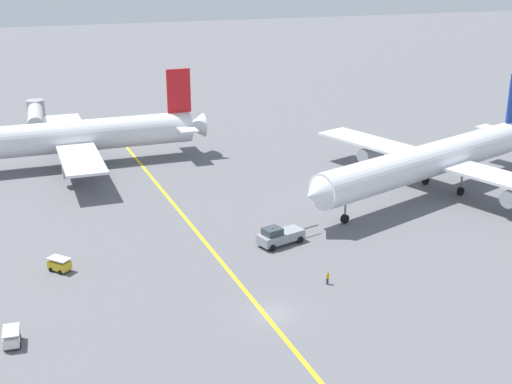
{
  "coord_description": "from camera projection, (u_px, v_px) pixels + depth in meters",
  "views": [
    {
      "loc": [
        -22.19,
        -61.31,
        37.07
      ],
      "look_at": [
        7.01,
        26.69,
        4.0
      ],
      "focal_mm": 48.51,
      "sensor_mm": 36.0,
      "label": 1
    }
  ],
  "objects": [
    {
      "name": "taxiway_stripe",
      "position": [
        233.0,
        276.0,
        82.35
      ],
      "size": [
        8.04,
        119.79,
        0.01
      ],
      "primitive_type": "cube",
      "rotation": [
        0.0,
        0.0,
        0.06
      ],
      "color": "yellow",
      "rests_on": "ground"
    },
    {
      "name": "gse_baggage_cart_trailing",
      "position": [
        12.0,
        337.0,
        67.74
      ],
      "size": [
        1.68,
        2.79,
        1.71
      ],
      "color": "silver",
      "rests_on": "ground"
    },
    {
      "name": "pushback_tug",
      "position": [
        280.0,
        236.0,
        90.64
      ],
      "size": [
        9.52,
        4.28,
        2.86
      ],
      "color": "gray",
      "rests_on": "ground"
    },
    {
      "name": "airliner_at_gate_left",
      "position": [
        61.0,
        138.0,
        121.58
      ],
      "size": [
        52.91,
        41.68,
        16.11
      ],
      "color": "silver",
      "rests_on": "ground"
    },
    {
      "name": "airliner_being_pushed",
      "position": [
        434.0,
        160.0,
        107.87
      ],
      "size": [
        51.54,
        48.36,
        16.87
      ],
      "color": "white",
      "rests_on": "ground"
    },
    {
      "name": "gse_baggage_cart_near_cluster",
      "position": [
        59.0,
        265.0,
        83.24
      ],
      "size": [
        3.03,
        3.06,
        1.71
      ],
      "color": "gold",
      "rests_on": "ground"
    },
    {
      "name": "ground_plane",
      "position": [
        272.0,
        314.0,
        73.84
      ],
      "size": [
        600.0,
        600.0,
        0.0
      ],
      "primitive_type": "plane",
      "color": "slate"
    },
    {
      "name": "jet_bridge",
      "position": [
        36.0,
        114.0,
        143.81
      ],
      "size": [
        3.96,
        17.92,
        5.78
      ],
      "color": "#B7B7BC",
      "rests_on": "ground"
    },
    {
      "name": "ground_crew_marshaller_foreground",
      "position": [
        327.0,
        278.0,
        80.04
      ],
      "size": [
        0.36,
        0.36,
        1.55
      ],
      "color": "#2D3351",
      "rests_on": "ground"
    }
  ]
}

